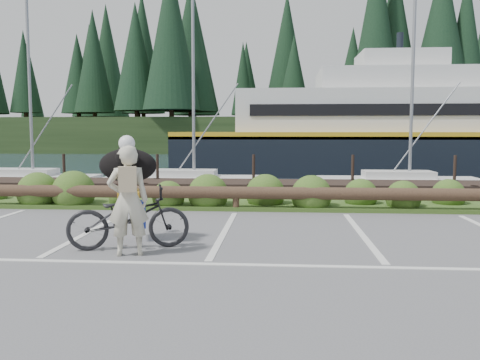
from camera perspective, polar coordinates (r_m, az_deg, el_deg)
name	(u,v)px	position (r m, az deg, el deg)	size (l,w,h in m)	color
ground	(211,258)	(7.89, -3.33, -8.69)	(72.00, 72.00, 0.00)	#58585A
harbor_backdrop	(275,143)	(86.02, 4.01, 4.15)	(170.00, 160.00, 30.00)	#182A3A
vegetation_strip	(238,205)	(13.06, -0.19, -2.81)	(34.00, 1.60, 0.10)	#3D5B21
log_rail	(236,211)	(12.38, -0.45, -3.50)	(32.00, 0.30, 0.60)	#443021
bicycle	(129,217)	(8.56, -12.40, -4.13)	(0.69, 1.98, 1.04)	black
cyclist	(128,200)	(8.06, -12.46, -2.26)	(0.63, 0.41, 1.73)	beige
dog	(128,165)	(9.10, -12.48, 1.61)	(1.02, 0.50, 0.59)	black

